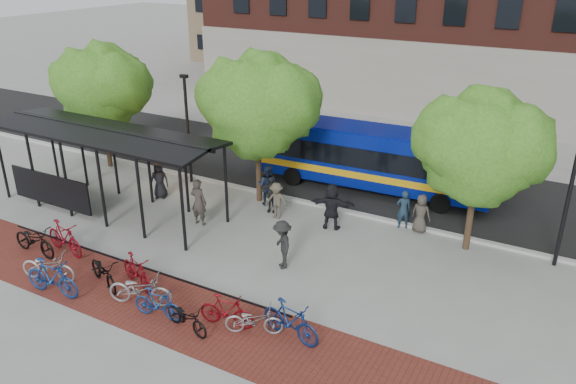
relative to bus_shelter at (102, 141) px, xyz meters
The scene contains 33 objects.
ground 8.68m from the bus_shelter, ahead, with size 160.00×160.00×0.00m, color #9E9E99.
asphalt_street 12.12m from the bus_shelter, 46.19° to the left, with size 160.00×8.00×0.01m, color black.
curb 9.74m from the bus_shelter, 28.84° to the left, with size 160.00×0.25×0.12m, color #B7B7B2.
brick_strip 8.19m from the bus_shelter, 36.40° to the right, with size 24.00×3.00×0.01m, color maroon.
bike_rack_rail 6.74m from the bus_shelter, 36.84° to the right, with size 12.00×0.05×0.95m, color black.
bus_shelter is the anchor object (origin of this frame).
tree_a 5.52m from the bus_shelter, 134.60° to the left, with size 4.90×4.00×6.18m.
tree_b 6.64m from the bus_shelter, 36.21° to the left, with size 5.15×4.20×6.47m.
tree_c 14.77m from the bus_shelter, 15.06° to the left, with size 4.66×3.80×5.92m.
lamp_post_left 4.24m from the bus_shelter, 74.47° to the left, with size 0.35×0.20×5.12m.
lamp_post_right 17.61m from the bus_shelter, 13.39° to the left, with size 0.35×0.20×5.12m.
bus 11.68m from the bus_shelter, 39.53° to the left, with size 10.84×2.93×2.90m.
bike_0 4.91m from the bus_shelter, 82.73° to the right, with size 0.73×2.10×1.10m, color black.
bike_1 4.58m from the bus_shelter, 68.39° to the right, with size 0.58×2.05×1.23m, color maroon.
bike_2 6.25m from the bus_shelter, 64.88° to the right, with size 0.68×1.96×1.03m, color #ABABAE.
bike_3 7.01m from the bus_shelter, 60.21° to the right, with size 0.59×2.08×1.25m, color navy.
bike_4 6.74m from the bus_shelter, 46.55° to the right, with size 0.69×1.98×1.04m, color black.
bike_5 7.08m from the bus_shelter, 37.40° to the right, with size 0.53×1.87×1.12m, color maroon.
bike_6 8.12m from the bus_shelter, 38.01° to the right, with size 0.72×2.08×1.09m, color #949496.
bike_7 9.03m from the bus_shelter, 35.62° to the right, with size 0.47×1.65×0.99m, color navy.
bike_8 9.98m from the bus_shelter, 32.01° to the right, with size 0.59×1.69×0.89m, color black.
bike_9 10.37m from the bus_shelter, 25.76° to the right, with size 0.48×1.71×1.03m, color maroon.
bike_10 11.12m from the bus_shelter, 23.28° to the right, with size 0.59×1.69×0.89m, color #979799.
bike_11 11.92m from the bus_shelter, 19.95° to the right, with size 0.56×1.98×1.19m, color navy.
pedestrian_0 3.10m from the bus_shelter, 60.35° to the left, with size 0.82×0.53×1.68m, color black.
pedestrian_1 4.76m from the bus_shelter, ahead, with size 0.71×0.46×1.94m, color #3D3531.
pedestrian_2 7.04m from the bus_shelter, 32.41° to the left, with size 0.88×0.69×1.81m, color #1A263E.
pedestrian_3 7.52m from the bus_shelter, 21.25° to the left, with size 1.01×0.58×1.56m, color brown.
pedestrian_4 7.25m from the bus_shelter, 26.29° to the left, with size 0.92×0.38×1.58m, color #262626.
pedestrian_5 9.72m from the bus_shelter, 17.51° to the left, with size 1.76×0.56×1.89m, color black.
pedestrian_6 13.13m from the bus_shelter, 19.30° to the left, with size 0.76×0.50×1.56m, color #443E36.
pedestrian_7 12.48m from the bus_shelter, 20.38° to the left, with size 0.58×0.38×1.60m, color #1C2F42.
pedestrian_9 9.11m from the bus_shelter, ahead, with size 1.14×0.66×1.77m, color black.
Camera 1 is at (9.11, -15.90, 10.15)m, focal length 35.00 mm.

